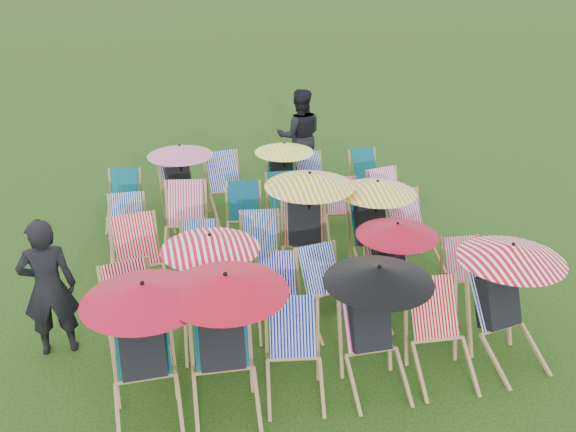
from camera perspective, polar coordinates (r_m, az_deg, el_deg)
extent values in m
plane|color=black|center=(8.84, -0.29, -5.81)|extent=(100.00, 100.00, 0.00)
cube|color=#09652B|center=(6.64, -12.85, -10.93)|extent=(0.53, 0.39, 0.62)
cube|color=black|center=(6.60, -12.82, -11.20)|extent=(0.44, 0.45, 0.65)
sphere|color=tan|center=(6.50, -13.15, -8.19)|extent=(0.23, 0.23, 0.23)
cylinder|color=black|center=(6.40, -12.46, -9.27)|extent=(0.03, 0.03, 0.76)
cone|color=red|center=(6.21, -12.75, -6.60)|extent=(1.20, 1.20, 0.19)
cube|color=#0A693A|center=(6.61, -6.00, -10.40)|extent=(0.56, 0.43, 0.64)
cube|color=black|center=(6.57, -5.96, -10.68)|extent=(0.47, 0.49, 0.67)
sphere|color=tan|center=(6.47, -6.18, -7.59)|extent=(0.23, 0.23, 0.23)
cylinder|color=black|center=(6.37, -5.44, -8.70)|extent=(0.03, 0.03, 0.78)
cone|color=#B40A1D|center=(6.18, -5.57, -5.95)|extent=(1.22, 1.22, 0.19)
cube|color=#0717A4|center=(6.80, 0.41, -9.85)|extent=(0.54, 0.43, 0.57)
cube|color=#EA2E9B|center=(6.93, 7.04, -9.14)|extent=(0.50, 0.37, 0.59)
cube|color=black|center=(6.90, 7.18, -9.37)|extent=(0.42, 0.43, 0.62)
sphere|color=tan|center=(6.80, 7.03, -6.64)|extent=(0.22, 0.22, 0.22)
cylinder|color=black|center=(6.73, 7.92, -7.57)|extent=(0.03, 0.03, 0.72)
cone|color=black|center=(6.56, 8.09, -5.14)|extent=(1.13, 1.13, 0.17)
cube|color=red|center=(7.22, 12.83, -7.95)|extent=(0.53, 0.41, 0.61)
cube|color=#071B97|center=(7.57, 17.83, -6.96)|extent=(0.57, 0.46, 0.60)
cube|color=black|center=(7.54, 18.08, -7.15)|extent=(0.50, 0.51, 0.63)
sphere|color=tan|center=(7.44, 17.88, -4.61)|extent=(0.22, 0.22, 0.22)
cylinder|color=black|center=(7.42, 18.94, -5.34)|extent=(0.03, 0.03, 0.74)
cone|color=red|center=(7.26, 19.30, -3.05)|extent=(1.16, 1.16, 0.18)
cube|color=red|center=(7.60, -14.00, -6.43)|extent=(0.56, 0.46, 0.59)
cube|color=#0B7626|center=(7.57, -7.23, -6.02)|extent=(0.52, 0.40, 0.58)
cube|color=black|center=(7.53, -7.22, -6.22)|extent=(0.44, 0.46, 0.61)
sphere|color=tan|center=(7.46, -7.38, -3.72)|extent=(0.21, 0.21, 0.21)
cylinder|color=black|center=(7.36, -6.84, -4.56)|extent=(0.03, 0.03, 0.71)
cone|color=red|center=(7.21, -6.97, -2.31)|extent=(1.12, 1.12, 0.17)
cube|color=#0E08A7|center=(7.81, -0.94, -5.31)|extent=(0.48, 0.38, 0.52)
cube|color=#072292|center=(7.88, 2.84, -4.78)|extent=(0.51, 0.41, 0.55)
cube|color=red|center=(8.13, 8.80, -4.38)|extent=(0.48, 0.39, 0.52)
cube|color=black|center=(8.09, 8.96, -4.53)|extent=(0.42, 0.43, 0.55)
sphere|color=tan|center=(8.03, 8.76, -2.45)|extent=(0.19, 0.19, 0.19)
cylinder|color=black|center=(7.98, 9.54, -3.06)|extent=(0.03, 0.03, 0.64)
cone|color=#A2091E|center=(7.85, 9.69, -1.17)|extent=(1.00, 1.00, 0.15)
cube|color=#EB2F70|center=(8.49, 15.21, -3.72)|extent=(0.46, 0.35, 0.51)
cube|color=red|center=(8.60, -13.42, -2.16)|extent=(0.58, 0.46, 0.63)
cube|color=#0831AC|center=(8.70, -7.92, -2.24)|extent=(0.49, 0.39, 0.52)
cube|color=navy|center=(8.80, -2.49, -1.44)|extent=(0.50, 0.40, 0.55)
cube|color=red|center=(8.92, 1.41, -0.39)|extent=(0.60, 0.49, 0.63)
cube|color=black|center=(8.87, 1.43, -0.54)|extent=(0.52, 0.54, 0.66)
sphere|color=tan|center=(8.83, 1.40, 1.81)|extent=(0.23, 0.23, 0.23)
cylinder|color=black|center=(8.71, 1.90, 1.08)|extent=(0.03, 0.03, 0.78)
cone|color=#E5B30C|center=(8.58, 1.94, 3.25)|extent=(1.22, 1.22, 0.19)
cube|color=#09643A|center=(9.09, 7.19, -0.61)|extent=(0.47, 0.35, 0.56)
cube|color=black|center=(9.05, 7.29, -0.75)|extent=(0.40, 0.41, 0.59)
sphere|color=tan|center=(9.01, 7.18, 1.29)|extent=(0.21, 0.21, 0.21)
cylinder|color=black|center=(8.93, 7.83, 0.69)|extent=(0.03, 0.03, 0.69)
cone|color=#EBAD0C|center=(8.81, 7.94, 2.57)|extent=(1.08, 1.08, 0.17)
cube|color=#D22A8A|center=(9.35, 10.33, 0.23)|extent=(0.56, 0.45, 0.61)
cube|color=navy|center=(9.70, -14.11, 0.27)|extent=(0.46, 0.35, 0.53)
cube|color=#D42A5E|center=(9.62, -9.08, 1.14)|extent=(0.58, 0.47, 0.62)
cube|color=#096327|center=(9.79, -3.97, 1.33)|extent=(0.50, 0.40, 0.55)
cube|color=#0A6E2C|center=(9.94, -0.22, 2.10)|extent=(0.52, 0.40, 0.59)
cube|color=#D32A59|center=(10.09, 4.71, 1.85)|extent=(0.48, 0.38, 0.52)
cube|color=#EE2F89|center=(10.35, 8.65, 2.55)|extent=(0.53, 0.43, 0.56)
cube|color=#0A6E40|center=(10.75, -14.34, 2.62)|extent=(0.49, 0.39, 0.52)
cube|color=#06118D|center=(10.66, -9.81, 3.03)|extent=(0.51, 0.42, 0.55)
cube|color=black|center=(10.62, -9.74, 2.94)|extent=(0.45, 0.46, 0.57)
sphere|color=tan|center=(10.60, -10.00, 4.62)|extent=(0.20, 0.20, 0.20)
cylinder|color=black|center=(10.51, -9.48, 4.20)|extent=(0.03, 0.03, 0.67)
cone|color=#D16A9A|center=(10.41, -9.60, 5.77)|extent=(1.05, 1.05, 0.16)
cube|color=#071596|center=(10.80, -5.79, 3.98)|extent=(0.56, 0.44, 0.61)
cube|color=#09682E|center=(10.88, -0.62, 3.64)|extent=(0.48, 0.40, 0.51)
cube|color=black|center=(10.84, -0.62, 3.55)|extent=(0.42, 0.43, 0.53)
sphere|color=tan|center=(10.83, -0.64, 5.10)|extent=(0.19, 0.19, 0.19)
cylinder|color=black|center=(10.73, -0.33, 4.65)|extent=(0.03, 0.03, 0.62)
cone|color=#FEFF0D|center=(10.63, -0.34, 6.09)|extent=(0.98, 0.98, 0.15)
cube|color=#07079B|center=(11.12, 1.92, 4.20)|extent=(0.47, 0.37, 0.52)
cube|color=#0A6A32|center=(11.43, 6.82, 4.57)|extent=(0.47, 0.37, 0.52)
imported|color=black|center=(7.57, -20.52, -5.98)|extent=(0.62, 0.42, 1.66)
imported|color=black|center=(11.90, 1.04, 7.12)|extent=(0.95, 0.79, 1.76)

